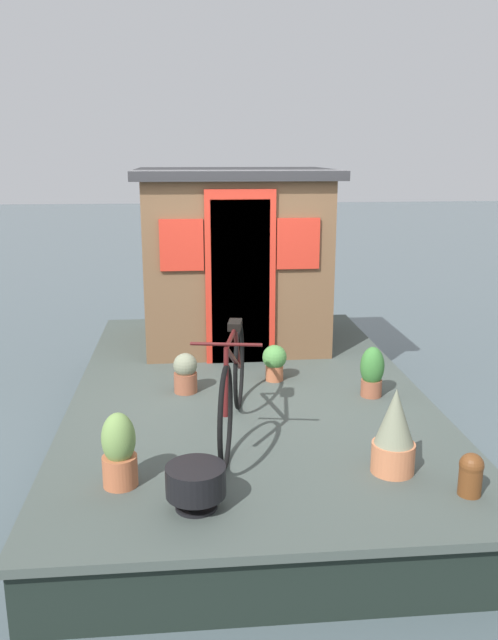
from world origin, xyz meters
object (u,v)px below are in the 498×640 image
mooring_bollard (471,473)px  houseboat_cabin (235,256)px  potted_plant_succulent (185,373)px  potted_plant_ivy (119,451)px  bicycle (233,384)px  potted_plant_fern (394,433)px  potted_plant_basil (274,361)px  potted_plant_rosemary (372,372)px  charcoal_grill (196,482)px

mooring_bollard → houseboat_cabin: bearing=18.6°
houseboat_cabin → potted_plant_succulent: 1.94m
potted_plant_succulent → mooring_bollard: size_ratio=1.29×
potted_plant_ivy → mooring_bollard: (-0.34, -2.26, -0.09)m
houseboat_cabin → bicycle: (-2.61, 0.21, -0.59)m
houseboat_cabin → potted_plant_fern: size_ratio=3.56×
houseboat_cabin → potted_plant_fern: (-3.36, -0.85, -0.71)m
bicycle → potted_plant_basil: bicycle is taller
potted_plant_rosemary → potted_plant_succulent: potted_plant_rosemary is taller
houseboat_cabin → potted_plant_ivy: bearing=163.3°
bicycle → potted_plant_rosemary: size_ratio=3.91×
bicycle → mooring_bollard: size_ratio=6.29×
houseboat_cabin → potted_plant_succulent: (-1.67, 0.58, -0.81)m
potted_plant_rosemary → potted_plant_fern: 1.46m
bicycle → potted_plant_succulent: (0.95, 0.37, -0.22)m
potted_plant_succulent → bicycle: bearing=-158.5°
potted_plant_ivy → potted_plant_rosemary: bearing=-55.5°
houseboat_cabin → potted_plant_fern: houseboat_cabin is taller
bicycle → potted_plant_ivy: 1.12m
charcoal_grill → houseboat_cabin: bearing=-7.9°
houseboat_cabin → mooring_bollard: (-3.71, -1.25, -0.85)m
potted_plant_fern → potted_plant_succulent: bearing=40.1°
bicycle → potted_plant_succulent: 1.04m
charcoal_grill → bicycle: bearing=-15.7°
potted_plant_rosemary → potted_plant_fern: potted_plant_fern is taller
bicycle → potted_plant_basil: (1.19, -0.49, -0.21)m
potted_plant_succulent → potted_plant_basil: potted_plant_succulent is taller
potted_plant_succulent → charcoal_grill: bearing=-178.2°
houseboat_cabin → bicycle: 2.69m
bicycle → potted_plant_succulent: bearing=21.5°
houseboat_cabin → charcoal_grill: houseboat_cabin is taller
bicycle → potted_plant_fern: 1.30m
charcoal_grill → potted_plant_fern: bearing=-75.5°
potted_plant_ivy → charcoal_grill: 0.60m
mooring_bollard → charcoal_grill: bearing=89.9°
houseboat_cabin → potted_plant_rosemary: (-1.93, -1.10, -0.77)m
potted_plant_fern → mooring_bollard: (-0.35, -0.40, -0.14)m
potted_plant_rosemary → potted_plant_succulent: bearing=81.2°
potted_plant_succulent → houseboat_cabin: bearing=-19.2°
potted_plant_basil → charcoal_grill: potted_plant_basil is taller
potted_plant_basil → charcoal_grill: 2.42m
charcoal_grill → mooring_bollard: size_ratio=1.31×
bicycle → charcoal_grill: (-1.10, 0.31, -0.23)m
potted_plant_rosemary → potted_plant_basil: (0.50, 0.82, -0.04)m
houseboat_cabin → potted_plant_fern: bearing=-165.8°
houseboat_cabin → potted_plant_basil: 1.66m
potted_plant_basil → potted_plant_fern: bearing=-163.6°
bicycle → charcoal_grill: bearing=164.3°
potted_plant_fern → potted_plant_basil: potted_plant_fern is taller
potted_plant_rosemary → charcoal_grill: size_ratio=1.23×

